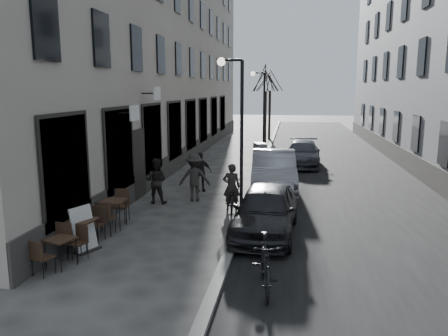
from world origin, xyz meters
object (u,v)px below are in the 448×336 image
(bicycle, at_px, (232,196))
(pedestrian_far, at_px, (200,172))
(streetlamp_near, at_px, (237,116))
(streetlamp_far, at_px, (261,104))
(bistro_set_a, at_px, (61,250))
(car_near, at_px, (266,210))
(tree_far, at_px, (270,81))
(bistro_set_c, at_px, (113,211))
(utility_cabinet, at_px, (260,156))
(bistro_set_b, at_px, (83,231))
(car_far, at_px, (303,153))
(sign_board, at_px, (84,233))
(car_mid, at_px, (274,171))
(pedestrian_mid, at_px, (195,178))
(pedestrian_near, at_px, (156,181))
(tree_near, at_px, (266,80))
(moped, at_px, (265,264))

(bicycle, bearing_deg, pedestrian_far, -64.16)
(streetlamp_near, xyz_separation_m, streetlamp_far, (0.00, 12.00, 0.00))
(bistro_set_a, bearing_deg, streetlamp_near, 77.71)
(car_near, bearing_deg, tree_far, 95.95)
(bistro_set_c, xyz_separation_m, utility_cabinet, (3.58, 10.47, 0.15))
(streetlamp_near, height_order, bicycle, streetlamp_near)
(bistro_set_b, distance_m, car_far, 14.66)
(sign_board, xyz_separation_m, pedestrian_far, (1.55, 6.91, 0.32))
(car_near, relative_size, car_mid, 0.85)
(utility_cabinet, xyz_separation_m, pedestrian_mid, (-1.89, -7.01, 0.21))
(bistro_set_b, bearing_deg, sign_board, -42.81)
(pedestrian_near, bearing_deg, pedestrian_mid, -158.76)
(bistro_set_c, bearing_deg, pedestrian_near, 79.77)
(tree_near, relative_size, sign_board, 4.93)
(pedestrian_far, height_order, moped, pedestrian_far)
(bistro_set_a, bearing_deg, bicycle, 76.90)
(streetlamp_near, distance_m, streetlamp_far, 12.00)
(tree_near, height_order, bistro_set_b, tree_near)
(pedestrian_near, bearing_deg, bistro_set_c, 83.37)
(bistro_set_a, relative_size, utility_cabinet, 1.08)
(bistro_set_c, xyz_separation_m, car_far, (5.78, 11.69, 0.14))
(bistro_set_c, distance_m, car_near, 4.48)
(streetlamp_far, relative_size, car_far, 1.13)
(pedestrian_near, bearing_deg, utility_cabinet, -112.39)
(streetlamp_near, distance_m, car_near, 3.86)
(pedestrian_far, bearing_deg, streetlamp_near, -73.17)
(utility_cabinet, xyz_separation_m, bicycle, (-0.39, -8.00, -0.17))
(car_mid, xyz_separation_m, car_far, (1.30, 6.13, -0.15))
(streetlamp_far, height_order, car_mid, streetlamp_far)
(car_far, bearing_deg, streetlamp_far, 130.85)
(streetlamp_far, xyz_separation_m, sign_board, (-3.30, -16.72, -2.69))
(streetlamp_far, bearing_deg, streetlamp_near, -90.00)
(car_mid, relative_size, moped, 2.58)
(sign_board, bearing_deg, bistro_set_b, 153.33)
(tree_near, height_order, car_mid, tree_near)
(bistro_set_a, height_order, pedestrian_near, pedestrian_near)
(moped, bearing_deg, streetlamp_far, 86.75)
(pedestrian_mid, xyz_separation_m, pedestrian_far, (-0.13, 1.57, -0.08))
(tree_far, relative_size, pedestrian_mid, 3.25)
(car_mid, height_order, moped, car_mid)
(streetlamp_near, xyz_separation_m, bistro_set_b, (-3.41, -4.58, -2.68))
(pedestrian_near, relative_size, car_near, 0.39)
(car_far, bearing_deg, pedestrian_mid, -113.68)
(sign_board, bearing_deg, bicycle, 76.74)
(car_near, bearing_deg, moped, -83.45)
(pedestrian_near, bearing_deg, streetlamp_far, -103.14)
(streetlamp_near, distance_m, utility_cabinet, 8.03)
(tree_far, relative_size, bicycle, 3.04)
(tree_far, xyz_separation_m, pedestrian_near, (-2.99, -20.87, -3.85))
(car_far, bearing_deg, car_mid, -99.21)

